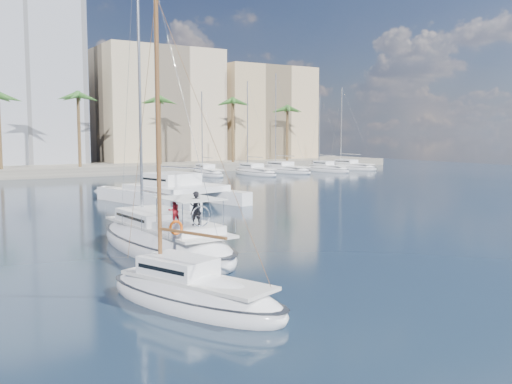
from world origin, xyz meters
TOP-DOWN VIEW (x-y plane):
  - ground at (0.00, 0.00)m, footprint 160.00×160.00m
  - quay at (0.00, 61.00)m, footprint 120.00×14.00m
  - building_beige at (22.00, 70.00)m, footprint 20.00×14.00m
  - building_tan_right at (42.00, 68.00)m, footprint 18.00×12.00m
  - palm_centre at (0.00, 57.00)m, footprint 3.60×3.60m
  - palm_right at (34.00, 57.00)m, footprint 3.60×3.60m
  - main_sloop at (-4.94, 2.79)m, footprint 4.59×12.28m
  - small_sloop at (-7.62, -6.09)m, footprint 4.99×8.12m
  - catamaran at (3.63, 21.42)m, footprint 9.46×14.25m
  - seagull at (-3.08, 1.24)m, footprint 0.93×0.40m
  - moored_yacht_a at (20.00, 47.00)m, footprint 3.37×9.52m
  - moored_yacht_b at (26.50, 45.00)m, footprint 3.32×10.83m
  - moored_yacht_c at (33.00, 47.00)m, footprint 3.98×12.33m
  - moored_yacht_d at (39.50, 45.00)m, footprint 3.52×9.55m
  - moored_yacht_e at (46.00, 47.00)m, footprint 4.61×11.11m

SIDE VIEW (x-z plane):
  - ground at x=0.00m, z-range 0.00..0.00m
  - moored_yacht_a at x=20.00m, z-range -5.95..5.95m
  - moored_yacht_b at x=26.50m, z-range -6.86..6.86m
  - moored_yacht_c at x=33.00m, z-range -7.77..7.77m
  - moored_yacht_d at x=39.50m, z-range -5.95..5.95m
  - moored_yacht_e at x=46.00m, z-range -6.86..6.86m
  - small_sloop at x=-7.62m, z-range -5.16..5.99m
  - main_sloop at x=-4.94m, z-range -8.41..9.49m
  - quay at x=0.00m, z-range 0.00..1.20m
  - seagull at x=-3.08m, z-range 0.97..1.14m
  - catamaran at x=3.63m, z-range -8.29..10.64m
  - building_tan_right at x=42.00m, z-range 0.00..18.00m
  - building_beige at x=22.00m, z-range 0.00..20.00m
  - palm_centre at x=0.00m, z-range 4.13..16.43m
  - palm_right at x=34.00m, z-range 4.13..16.43m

